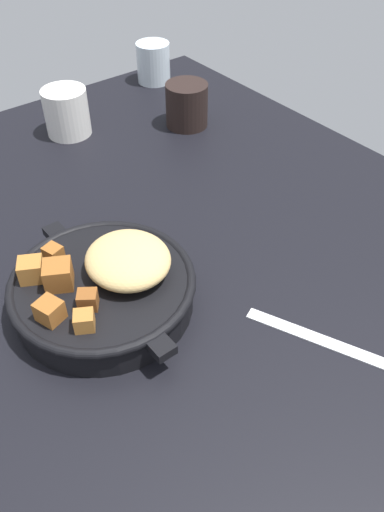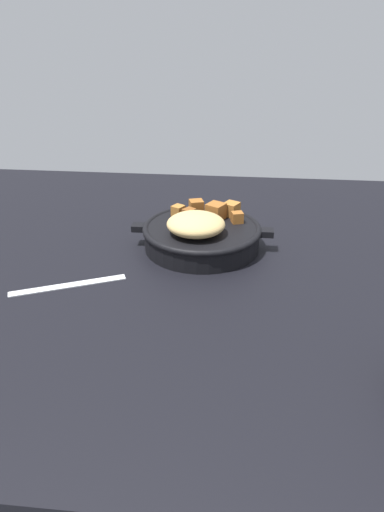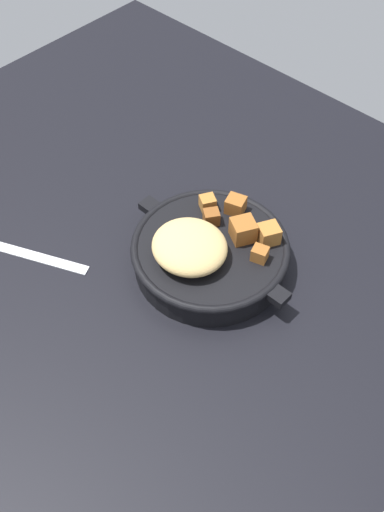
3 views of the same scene
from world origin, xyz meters
The scene contains 3 objects.
ground_plane centered at (0.00, 0.00, -1.20)cm, with size 119.85×101.18×2.40cm, color black.
cast_iron_skillet centered at (-3.41, -4.90, 3.13)cm, with size 26.72×22.43×8.13cm.
butter_knife centered at (17.17, 11.62, 0.18)cm, with size 18.90×1.60×0.36cm, color silver.
Camera 2 is at (-10.17, 77.75, 40.37)cm, focal length 33.86 mm.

